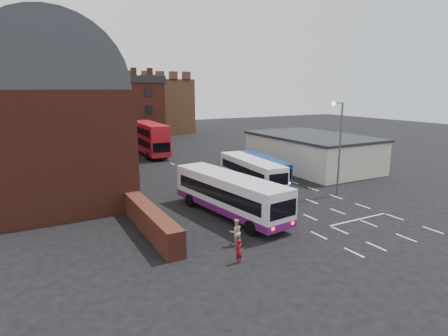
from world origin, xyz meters
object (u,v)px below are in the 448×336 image
bus_white_outbound (229,192)px  pedestrian_beige (236,232)px  bus_red_double (150,138)px  bus_white_inbound (251,170)px  bus_blue (262,166)px  pedestrian_red (238,251)px  street_lamp (339,140)px

bus_white_outbound → pedestrian_beige: 5.97m
bus_red_double → bus_white_inbound: bearing=101.7°
bus_blue → pedestrian_red: 20.66m
pedestrian_red → pedestrian_beige: size_ratio=0.83×
pedestrian_red → bus_white_inbound: bearing=-150.9°
bus_red_double → pedestrian_red: bearing=82.6°
bus_white_inbound → street_lamp: 9.44m
bus_white_outbound → pedestrian_beige: size_ratio=6.96×
bus_white_outbound → street_lamp: size_ratio=1.38×
pedestrian_beige → bus_white_outbound: bearing=-105.9°
street_lamp → bus_white_inbound: bearing=125.8°
bus_white_outbound → pedestrian_beige: (-2.49, -5.32, -1.06)m
bus_white_inbound → street_lamp: bearing=129.4°
bus_white_outbound → bus_red_double: 30.33m
bus_red_double → street_lamp: street_lamp is taller
bus_white_outbound → bus_blue: (9.02, 8.61, -0.39)m
bus_blue → pedestrian_beige: (-11.51, -13.93, -0.66)m
bus_red_double → pedestrian_red: size_ratio=8.42×
bus_white_inbound → bus_blue: bearing=-144.9°
bus_white_outbound → pedestrian_beige: bearing=-123.0°
pedestrian_red → pedestrian_beige: 2.63m
bus_white_outbound → pedestrian_red: (-3.68, -7.67, -1.21)m
bus_blue → pedestrian_red: (-12.70, -16.28, -0.81)m
bus_blue → pedestrian_beige: size_ratio=5.56×
bus_red_double → pedestrian_red: 38.47m
bus_white_outbound → bus_white_inbound: (6.65, 7.16, -0.26)m
bus_red_double → street_lamp: 31.46m
street_lamp → pedestrian_beige: street_lamp is taller
bus_white_inbound → bus_white_outbound: bearing=50.7°
pedestrian_red → pedestrian_beige: bearing=-142.8°
bus_red_double → pedestrian_red: (-6.57, -37.86, -1.88)m
street_lamp → bus_red_double: bearing=106.4°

